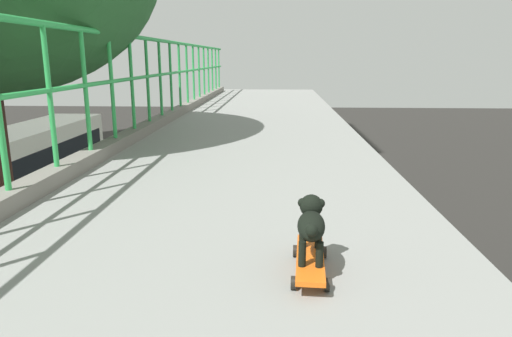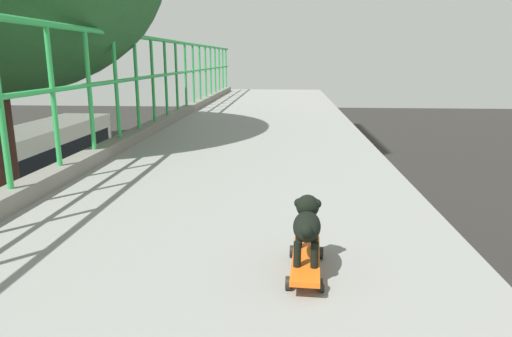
# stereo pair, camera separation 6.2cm
# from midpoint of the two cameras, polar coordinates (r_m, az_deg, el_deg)

# --- Properties ---
(city_bus) EXTENTS (2.64, 10.24, 3.43)m
(city_bus) POSITION_cam_midpoint_polar(r_m,az_deg,el_deg) (21.79, -26.25, 0.60)
(city_bus) COLOR white
(city_bus) RESTS_ON ground
(toy_skateboard) EXTENTS (0.20, 0.57, 0.09)m
(toy_skateboard) POSITION_cam_midpoint_polar(r_m,az_deg,el_deg) (2.35, 5.94, -11.16)
(toy_skateboard) COLOR orange
(toy_skateboard) RESTS_ON overpass_deck
(small_dog) EXTENTS (0.15, 0.39, 0.28)m
(small_dog) POSITION_cam_midpoint_polar(r_m,az_deg,el_deg) (2.30, 6.07, -6.61)
(small_dog) COLOR black
(small_dog) RESTS_ON toy_skateboard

